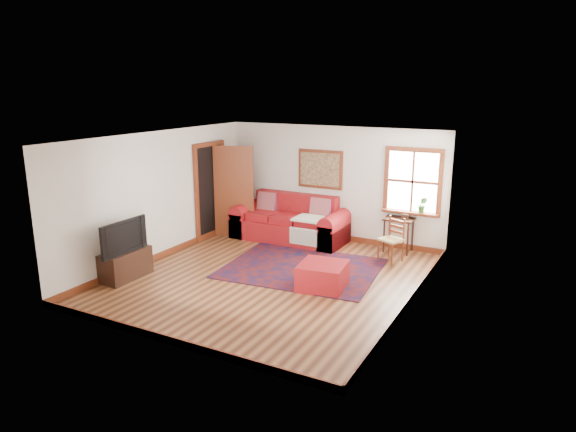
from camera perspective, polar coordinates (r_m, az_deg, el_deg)
The scene contains 13 objects.
ground at distance 9.24m, azimuth -1.89°, elevation -6.87°, with size 5.50×5.50×0.00m, color #482413.
room_envelope at distance 8.79m, azimuth -1.93°, elevation 3.24°, with size 5.04×5.54×2.52m.
window at distance 10.67m, azimuth 13.78°, elevation 2.97°, with size 1.18×0.20×1.38m.
doorway at distance 11.53m, azimuth -7.06°, elevation 2.88°, with size 0.89×1.08×2.14m.
framed_artwork at distance 11.31m, azimuth 3.58°, elevation 5.21°, with size 1.05×0.07×0.85m.
persian_rug at distance 9.68m, azimuth 1.54°, elevation -5.80°, with size 2.79×2.24×0.02m, color #4F0F0B.
red_leather_sofa at distance 11.39m, azimuth 0.28°, elevation -1.00°, with size 2.52×1.04×0.99m.
red_ottoman at distance 8.75m, azimuth 3.87°, elevation -6.64°, with size 0.76×0.76×0.43m, color maroon.
side_table at distance 10.72m, azimuth 12.22°, elevation -0.87°, with size 0.59×0.45×0.71m.
ladder_back_chair at distance 10.19m, azimuth 11.57°, elevation -2.37°, with size 0.52×0.51×0.86m.
media_cabinet at distance 9.58m, azimuth -17.58°, elevation -5.15°, with size 0.42×0.93×0.51m, color black.
television at distance 9.34m, azimuth -18.20°, elevation -2.16°, with size 1.02×0.13×0.59m, color black.
candle_hurricane at distance 9.71m, azimuth -15.87°, elevation -2.64°, with size 0.12×0.12×0.18m.
Camera 1 is at (4.30, -7.46, 3.35)m, focal length 32.00 mm.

